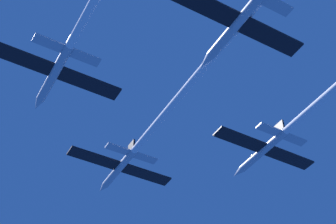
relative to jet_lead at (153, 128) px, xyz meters
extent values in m
cylinder|color=#B2BAC6|center=(0.00, 10.47, -0.03)|extent=(1.08, 9.86, 1.08)
cone|color=#B2BAC6|center=(0.00, 16.48, -0.03)|extent=(1.06, 2.17, 1.06)
ellipsoid|color=black|center=(0.00, 12.64, 0.43)|extent=(0.76, 1.97, 0.54)
cube|color=black|center=(-4.29, 9.97, -0.03)|extent=(7.49, 2.17, 0.24)
cube|color=black|center=(4.29, 9.97, -0.03)|extent=(7.49, 2.17, 0.24)
cube|color=black|center=(0.00, 6.52, 1.30)|extent=(0.28, 1.77, 1.58)
cube|color=#B2BAC6|center=(-2.23, 6.32, -0.03)|extent=(3.37, 1.30, 0.24)
cube|color=#B2BAC6|center=(2.23, 6.32, -0.03)|extent=(3.37, 1.30, 0.24)
cylinder|color=white|center=(0.00, -9.39, -0.03)|extent=(0.98, 29.85, 0.98)
cylinder|color=#B2BAC6|center=(-15.15, -3.87, -0.75)|extent=(1.08, 9.86, 1.08)
cone|color=#B2BAC6|center=(-15.15, 2.15, -0.75)|extent=(1.06, 2.17, 1.06)
ellipsoid|color=black|center=(-15.15, -1.70, -0.29)|extent=(0.76, 1.97, 0.54)
cube|color=black|center=(-19.44, -4.36, -0.75)|extent=(7.49, 2.17, 0.24)
cube|color=black|center=(-10.86, -4.36, -0.75)|extent=(7.49, 2.17, 0.24)
cube|color=black|center=(-15.15, -7.81, 0.58)|extent=(0.28, 1.77, 1.58)
cube|color=#B2BAC6|center=(-17.38, -8.01, -0.75)|extent=(3.37, 1.30, 0.24)
cube|color=#B2BAC6|center=(-12.92, -8.01, -0.75)|extent=(3.37, 1.30, 0.24)
cylinder|color=#B2BAC6|center=(15.56, -3.77, -0.43)|extent=(1.08, 9.86, 1.08)
cone|color=#B2BAC6|center=(15.56, 2.25, -0.43)|extent=(1.06, 2.17, 1.06)
ellipsoid|color=black|center=(15.56, -1.60, 0.03)|extent=(0.76, 1.97, 0.54)
cube|color=black|center=(11.27, -4.26, -0.43)|extent=(7.49, 2.17, 0.24)
cube|color=black|center=(19.85, -4.26, -0.43)|extent=(7.49, 2.17, 0.24)
cube|color=black|center=(15.56, -7.71, 0.90)|extent=(0.28, 1.77, 1.58)
cube|color=#B2BAC6|center=(13.33, -7.91, -0.43)|extent=(3.37, 1.30, 0.24)
cube|color=#B2BAC6|center=(17.79, -7.91, -0.43)|extent=(3.37, 1.30, 0.24)
cylinder|color=#B2BAC6|center=(-0.74, -20.29, -0.81)|extent=(1.08, 9.86, 1.08)
cone|color=#B2BAC6|center=(-0.74, -14.28, -0.81)|extent=(1.06, 2.17, 1.06)
ellipsoid|color=black|center=(-0.74, -18.12, -0.34)|extent=(0.76, 1.97, 0.54)
cube|color=black|center=(-5.03, -20.79, -0.81)|extent=(7.49, 2.17, 0.24)
cube|color=black|center=(3.55, -20.79, -0.81)|extent=(7.49, 2.17, 0.24)
cube|color=#B2BAC6|center=(1.49, -24.43, -0.81)|extent=(3.37, 1.30, 0.24)
camera|label=1|loc=(-23.66, -46.09, -43.83)|focal=54.01mm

